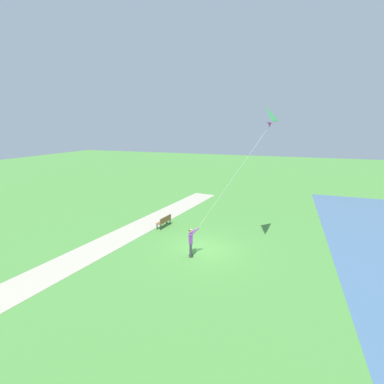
% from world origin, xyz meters
% --- Properties ---
extents(ground_plane, '(120.00, 120.00, 0.00)m').
position_xyz_m(ground_plane, '(0.00, 0.00, 0.00)').
color(ground_plane, '#4C8E3D').
extents(walkway_path, '(7.01, 32.01, 0.02)m').
position_xyz_m(walkway_path, '(6.41, 2.00, 0.01)').
color(walkway_path, '#B7AD99').
rests_on(walkway_path, ground).
extents(person_kite_flyer, '(0.63, 0.50, 1.83)m').
position_xyz_m(person_kite_flyer, '(0.44, 1.18, 1.05)').
color(person_kite_flyer, '#232328').
rests_on(person_kite_flyer, ground).
extents(flying_kite, '(3.74, 2.54, 6.89)m').
position_xyz_m(flying_kite, '(-3.23, -0.54, 8.12)').
color(flying_kite, green).
extents(park_bench_near_walkway, '(0.65, 1.55, 0.88)m').
position_xyz_m(park_bench_near_walkway, '(4.04, -2.70, 0.51)').
color(park_bench_near_walkway, brown).
rests_on(park_bench_near_walkway, ground).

